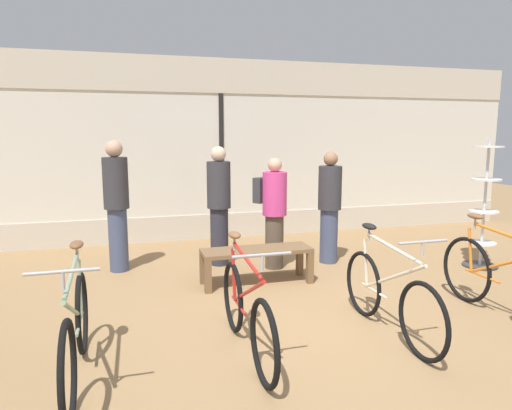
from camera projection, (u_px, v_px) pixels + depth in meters
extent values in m
plane|color=#99754C|center=(303.00, 322.00, 4.65)|extent=(24.00, 24.00, 0.00)
cube|color=beige|center=(222.00, 225.00, 8.39)|extent=(12.00, 0.08, 0.45)
cube|color=silver|center=(221.00, 155.00, 8.19)|extent=(12.00, 0.04, 2.15)
cube|color=beige|center=(220.00, 76.00, 7.97)|extent=(12.00, 0.08, 0.60)
cube|color=black|center=(222.00, 155.00, 8.16)|extent=(0.08, 0.02, 2.15)
torus|color=black|center=(82.00, 313.00, 3.98)|extent=(0.04, 0.71, 0.71)
torus|color=black|center=(68.00, 373.00, 2.98)|extent=(0.04, 0.71, 0.71)
cylinder|color=gray|center=(73.00, 311.00, 3.40)|extent=(0.03, 0.99, 0.51)
cylinder|color=gray|center=(80.00, 288.00, 3.90)|extent=(0.03, 0.11, 0.49)
cylinder|color=gray|center=(72.00, 274.00, 3.39)|extent=(0.03, 0.92, 0.10)
cylinder|color=gray|center=(79.00, 324.00, 3.75)|extent=(0.03, 0.48, 0.03)
cylinder|color=#B2B2B7|center=(77.00, 254.00, 3.82)|extent=(0.02, 0.02, 0.14)
ellipsoid|color=brown|center=(77.00, 245.00, 3.80)|extent=(0.11, 0.22, 0.06)
cylinder|color=#B2B2B7|center=(63.00, 281.00, 2.94)|extent=(0.02, 0.02, 0.12)
cylinder|color=#ADADB2|center=(62.00, 272.00, 2.93)|extent=(0.46, 0.02, 0.02)
torus|color=black|center=(233.00, 297.00, 4.42)|extent=(0.05, 0.68, 0.68)
torus|color=black|center=(264.00, 343.00, 3.44)|extent=(0.05, 0.68, 0.68)
cylinder|color=red|center=(248.00, 292.00, 3.85)|extent=(0.03, 0.96, 0.51)
cylinder|color=red|center=(234.00, 274.00, 4.34)|extent=(0.03, 0.11, 0.49)
cylinder|color=red|center=(247.00, 259.00, 3.84)|extent=(0.03, 0.89, 0.10)
cylinder|color=red|center=(239.00, 305.00, 4.20)|extent=(0.03, 0.46, 0.03)
cylinder|color=#B2B2B7|center=(234.00, 243.00, 4.26)|extent=(0.02, 0.02, 0.14)
ellipsoid|color=brown|center=(234.00, 235.00, 4.24)|extent=(0.11, 0.22, 0.06)
cylinder|color=#B2B2B7|center=(262.00, 263.00, 3.40)|extent=(0.02, 0.02, 0.12)
cylinder|color=#ADADB2|center=(262.00, 255.00, 3.39)|extent=(0.46, 0.02, 0.02)
torus|color=black|center=(363.00, 284.00, 4.80)|extent=(0.04, 0.68, 0.68)
torus|color=black|center=(423.00, 321.00, 3.84)|extent=(0.04, 0.68, 0.68)
cylinder|color=beige|center=(393.00, 277.00, 4.24)|extent=(0.03, 0.95, 0.51)
cylinder|color=beige|center=(366.00, 262.00, 4.72)|extent=(0.03, 0.11, 0.49)
cylinder|color=beige|center=(393.00, 248.00, 4.23)|extent=(0.03, 0.87, 0.10)
cylinder|color=beige|center=(374.00, 291.00, 4.58)|extent=(0.03, 0.46, 0.03)
cylinder|color=#B2B2B7|center=(369.00, 234.00, 4.63)|extent=(0.02, 0.02, 0.14)
ellipsoid|color=black|center=(369.00, 226.00, 4.62)|extent=(0.11, 0.22, 0.06)
cylinder|color=#B2B2B7|center=(423.00, 249.00, 3.80)|extent=(0.02, 0.02, 0.12)
cylinder|color=#ADADB2|center=(423.00, 242.00, 3.79)|extent=(0.46, 0.02, 0.02)
torus|color=black|center=(466.00, 269.00, 5.19)|extent=(0.05, 0.74, 0.74)
cylinder|color=orange|center=(509.00, 263.00, 4.60)|extent=(0.03, 1.01, 0.51)
cylinder|color=orange|center=(470.00, 250.00, 5.11)|extent=(0.03, 0.11, 0.49)
cylinder|color=orange|center=(509.00, 236.00, 4.59)|extent=(0.03, 0.94, 0.10)
cylinder|color=orange|center=(482.00, 276.00, 4.95)|extent=(0.03, 0.49, 0.03)
cylinder|color=#B2B2B7|center=(475.00, 223.00, 5.02)|extent=(0.02, 0.02, 0.14)
ellipsoid|color=brown|center=(475.00, 216.00, 5.01)|extent=(0.11, 0.22, 0.06)
cylinder|color=#333333|center=(480.00, 265.00, 6.59)|extent=(0.48, 0.48, 0.03)
cylinder|color=silver|center=(484.00, 204.00, 6.45)|extent=(0.04, 0.04, 1.82)
cylinder|color=white|center=(481.00, 243.00, 6.54)|extent=(0.40, 0.40, 0.02)
cylinder|color=white|center=(484.00, 211.00, 6.47)|extent=(0.40, 0.40, 0.02)
cylinder|color=white|center=(486.00, 179.00, 6.40)|extent=(0.40, 0.40, 0.02)
cylinder|color=white|center=(489.00, 147.00, 6.33)|extent=(0.40, 0.40, 0.02)
cube|color=brown|center=(257.00, 251.00, 5.79)|extent=(1.40, 0.44, 0.05)
cube|color=brown|center=(208.00, 277.00, 5.47)|extent=(0.08, 0.08, 0.41)
cube|color=brown|center=(310.00, 268.00, 5.83)|extent=(0.08, 0.08, 0.41)
cube|color=brown|center=(203.00, 268.00, 5.81)|extent=(0.08, 0.08, 0.41)
cube|color=brown|center=(300.00, 260.00, 6.17)|extent=(0.08, 0.08, 0.41)
cylinder|color=#424C6B|center=(329.00, 236.00, 6.76)|extent=(0.35, 0.35, 0.80)
cylinder|color=#333338|center=(330.00, 188.00, 6.64)|extent=(0.45, 0.45, 0.63)
sphere|color=#9E7051|center=(331.00, 159.00, 6.58)|extent=(0.21, 0.21, 0.21)
cylinder|color=#2D2D38|center=(219.00, 236.00, 6.64)|extent=(0.34, 0.34, 0.84)
cylinder|color=#333338|center=(219.00, 185.00, 6.52)|extent=(0.44, 0.44, 0.67)
sphere|color=beige|center=(218.00, 154.00, 6.45)|extent=(0.22, 0.22, 0.22)
cylinder|color=#424C6B|center=(118.00, 240.00, 6.33)|extent=(0.32, 0.32, 0.88)
cylinder|color=#333338|center=(116.00, 183.00, 6.21)|extent=(0.42, 0.42, 0.70)
sphere|color=tan|center=(114.00, 149.00, 6.13)|extent=(0.23, 0.23, 0.23)
cylinder|color=brown|center=(274.00, 242.00, 6.47)|extent=(0.36, 0.36, 0.77)
cylinder|color=#D13D84|center=(275.00, 194.00, 6.37)|extent=(0.47, 0.47, 0.61)
sphere|color=tan|center=(275.00, 165.00, 6.30)|extent=(0.20, 0.20, 0.20)
cube|color=#38383D|center=(262.00, 190.00, 6.52)|extent=(0.28, 0.25, 0.36)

